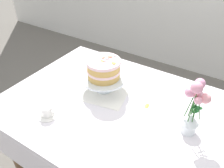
% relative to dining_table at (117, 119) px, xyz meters
% --- Properties ---
extents(dining_table, '(1.40, 1.00, 0.74)m').
position_rel_dining_table_xyz_m(dining_table, '(0.00, 0.00, 0.00)').
color(dining_table, white).
rests_on(dining_table, ground).
extents(linen_napkin, '(0.37, 0.37, 0.00)m').
position_rel_dining_table_xyz_m(linen_napkin, '(-0.17, 0.11, 0.09)').
color(linen_napkin, white).
rests_on(linen_napkin, dining_table).
extents(cake_stand, '(0.29, 0.29, 0.10)m').
position_rel_dining_table_xyz_m(cake_stand, '(-0.17, 0.11, 0.17)').
color(cake_stand, silver).
rests_on(cake_stand, linen_napkin).
extents(layer_cake, '(0.21, 0.21, 0.13)m').
position_rel_dining_table_xyz_m(layer_cake, '(-0.17, 0.11, 0.25)').
color(layer_cake, tan).
rests_on(layer_cake, cake_stand).
extents(flower_vase, '(0.12, 0.12, 0.33)m').
position_rel_dining_table_xyz_m(flower_vase, '(0.40, 0.04, 0.25)').
color(flower_vase, silver).
rests_on(flower_vase, dining_table).
extents(teacup, '(0.12, 0.12, 0.07)m').
position_rel_dining_table_xyz_m(teacup, '(-0.30, -0.26, 0.12)').
color(teacup, white).
rests_on(teacup, dining_table).
extents(loose_petal_0, '(0.03, 0.04, 0.01)m').
position_rel_dining_table_xyz_m(loose_petal_0, '(0.14, 0.11, 0.09)').
color(loose_petal_0, yellow).
rests_on(loose_petal_0, dining_table).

